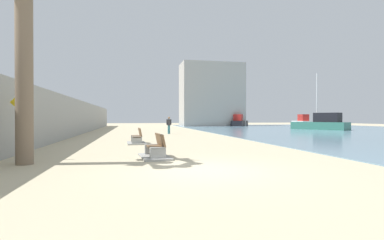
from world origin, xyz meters
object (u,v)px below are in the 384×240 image
Objects in this scene: bench_near at (155,152)px; boat_distant at (239,122)px; person_walking at (169,124)px; pedestrian_sign at (22,117)px; boat_far_right at (302,122)px; bench_far at (137,140)px; boat_far_left at (321,123)px.

bench_near is 0.38× the size of boat_distant.
person_walking is 18.32m from pedestrian_sign.
boat_far_right is 54.25m from pedestrian_sign.
boat_far_right is at bearing -3.15° from boat_distant.
pedestrian_sign is at bearing -121.12° from boat_distant.
boat_far_right reaches higher than person_walking.
pedestrian_sign is (-4.41, -6.27, 1.41)m from bench_far.
boat_far_right is 0.75× the size of boat_far_left.
person_walking is (2.67, 16.99, 0.78)m from bench_near.
pedestrian_sign reaches higher than bench_near.
bench_near is at bearing -115.33° from boat_distant.
bench_far is 0.28× the size of boat_far_left.
person_walking is at bearing -125.02° from boat_distant.
person_walking is 0.23× the size of boat_far_left.
boat_far_left is at bearing 37.26° from pedestrian_sign.
bench_near is at bearing -128.83° from boat_far_right.
bench_near is 44.93m from boat_distant.
boat_far_right reaches higher than bench_near.
boat_far_right is (32.76, 33.23, 0.61)m from bench_far.
boat_far_right is 12.91m from boat_distant.
boat_distant is (16.55, 23.62, -0.17)m from person_walking.
person_walking is at bearing 65.02° from pedestrian_sign.
boat_distant is 46.98m from pedestrian_sign.
person_walking is 0.30× the size of boat_distant.
boat_far_left reaches higher than pedestrian_sign.
person_walking is 28.84m from boat_distant.
boat_distant is at bearing 176.85° from boat_far_right.
pedestrian_sign reaches higher than boat_far_right.
bench_far is 46.67m from boat_far_right.
pedestrian_sign is at bearing -142.74° from boat_far_left.
boat_far_left reaches higher than bench_far.
boat_far_right is at bearing 51.17° from bench_near.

